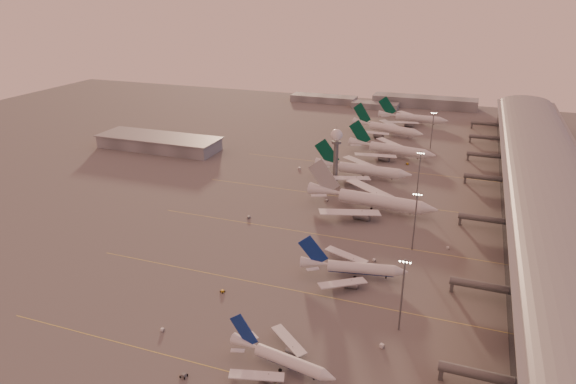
% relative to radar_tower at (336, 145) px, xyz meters
% --- Properties ---
extents(ground, '(700.00, 700.00, 0.00)m').
position_rel_radar_tower_xyz_m(ground, '(-5.00, -120.00, -20.95)').
color(ground, '#555353').
rests_on(ground, ground).
extents(taxiway_markings, '(180.00, 185.25, 0.02)m').
position_rel_radar_tower_xyz_m(taxiway_markings, '(25.00, -64.00, -20.94)').
color(taxiway_markings, '#EAD852').
rests_on(taxiway_markings, ground).
extents(terminal, '(57.00, 362.00, 23.04)m').
position_rel_radar_tower_xyz_m(terminal, '(102.88, -9.91, -10.43)').
color(terminal, black).
rests_on(terminal, ground).
extents(hangar, '(82.00, 27.00, 8.50)m').
position_rel_radar_tower_xyz_m(hangar, '(-125.00, 20.00, -16.63)').
color(hangar, slate).
rests_on(hangar, ground).
extents(radar_tower, '(6.40, 6.40, 31.10)m').
position_rel_radar_tower_xyz_m(radar_tower, '(0.00, 0.00, 0.00)').
color(radar_tower, '#5B5E62').
rests_on(radar_tower, ground).
extents(mast_a, '(3.60, 0.56, 25.00)m').
position_rel_radar_tower_xyz_m(mast_a, '(53.00, -120.00, -7.21)').
color(mast_a, '#5B5E62').
rests_on(mast_a, ground).
extents(mast_b, '(3.60, 0.56, 25.00)m').
position_rel_radar_tower_xyz_m(mast_b, '(50.00, -65.00, -7.21)').
color(mast_b, '#5B5E62').
rests_on(mast_b, ground).
extents(mast_c, '(3.60, 0.56, 25.00)m').
position_rel_radar_tower_xyz_m(mast_c, '(45.00, -10.00, -7.21)').
color(mast_c, '#5B5E62').
rests_on(mast_c, ground).
extents(mast_d, '(3.60, 0.56, 25.00)m').
position_rel_radar_tower_xyz_m(mast_d, '(43.00, 80.00, -7.21)').
color(mast_d, '#5B5E62').
rests_on(mast_d, ground).
extents(distant_horizon, '(165.00, 37.50, 9.00)m').
position_rel_radar_tower_xyz_m(distant_horizon, '(-2.38, 205.14, -17.06)').
color(distant_horizon, slate).
rests_on(distant_horizon, ground).
extents(narrowbody_near, '(33.70, 26.67, 13.26)m').
position_rel_radar_tower_xyz_m(narrowbody_near, '(24.87, -148.57, -18.27)').
color(narrowbody_near, silver).
rests_on(narrowbody_near, ground).
extents(narrowbody_mid, '(39.86, 31.54, 15.69)m').
position_rel_radar_tower_xyz_m(narrowbody_mid, '(32.28, -94.05, -17.77)').
color(narrowbody_mid, silver).
rests_on(narrowbody_mid, ground).
extents(widebody_white, '(63.61, 50.80, 22.37)m').
position_rel_radar_tower_xyz_m(widebody_white, '(26.13, -31.55, -17.07)').
color(widebody_white, silver).
rests_on(widebody_white, ground).
extents(greentail_a, '(55.80, 45.04, 20.26)m').
position_rel_radar_tower_xyz_m(greentail_a, '(12.73, 11.44, -17.37)').
color(greentail_a, silver).
rests_on(greentail_a, ground).
extents(greentail_b, '(56.78, 45.47, 20.79)m').
position_rel_radar_tower_xyz_m(greentail_b, '(21.36, 55.46, -17.28)').
color(greentail_b, silver).
rests_on(greentail_b, ground).
extents(greentail_c, '(54.65, 43.39, 20.66)m').
position_rel_radar_tower_xyz_m(greentail_c, '(10.11, 105.44, -17.30)').
color(greentail_c, silver).
rests_on(greentail_c, ground).
extents(greentail_d, '(54.76, 44.10, 19.88)m').
position_rel_radar_tower_xyz_m(greentail_d, '(23.27, 144.34, -17.44)').
color(greentail_d, silver).
rests_on(greentail_d, ground).
extents(gsv_truck_a, '(5.32, 2.55, 2.06)m').
position_rel_radar_tower_xyz_m(gsv_truck_a, '(-15.36, -145.70, -19.90)').
color(gsv_truck_a, silver).
rests_on(gsv_truck_a, ground).
extents(gsv_tug_near, '(2.68, 4.09, 1.11)m').
position_rel_radar_tower_xyz_m(gsv_tug_near, '(1.01, -161.18, -20.38)').
color(gsv_tug_near, '#5B5D60').
rests_on(gsv_tug_near, ground).
extents(gsv_catering_a, '(6.08, 4.19, 4.57)m').
position_rel_radar_tower_xyz_m(gsv_catering_a, '(49.82, -130.29, -18.66)').
color(gsv_catering_a, silver).
rests_on(gsv_catering_a, ground).
extents(gsv_tug_mid, '(3.61, 2.96, 0.89)m').
position_rel_radar_tower_xyz_m(gsv_tug_mid, '(-8.08, -119.86, -20.49)').
color(gsv_tug_mid, gold).
rests_on(gsv_tug_mid, ground).
extents(gsv_truck_b, '(5.66, 3.46, 2.15)m').
position_rel_radar_tower_xyz_m(gsv_truck_b, '(37.83, -80.15, -19.85)').
color(gsv_truck_b, silver).
rests_on(gsv_truck_b, ground).
extents(gsv_truck_c, '(5.61, 6.08, 2.47)m').
position_rel_radar_tower_xyz_m(gsv_truck_c, '(-24.44, -59.89, -19.69)').
color(gsv_truck_c, '#5B5D60').
rests_on(gsv_truck_c, ground).
extents(gsv_catering_b, '(4.95, 2.49, 3.99)m').
position_rel_radar_tower_xyz_m(gsv_catering_b, '(63.78, -59.81, -18.95)').
color(gsv_catering_b, silver).
rests_on(gsv_catering_b, ground).
extents(gsv_tug_far, '(2.11, 3.18, 0.86)m').
position_rel_radar_tower_xyz_m(gsv_tug_far, '(3.30, -28.20, -20.51)').
color(gsv_tug_far, silver).
rests_on(gsv_tug_far, ground).
extents(gsv_truck_d, '(3.42, 6.52, 2.50)m').
position_rel_radar_tower_xyz_m(gsv_truck_d, '(-25.05, 13.24, -19.67)').
color(gsv_truck_d, silver).
rests_on(gsv_truck_d, ground).
extents(gsv_tug_hangar, '(4.27, 3.35, 1.07)m').
position_rel_radar_tower_xyz_m(gsv_tug_hangar, '(33.36, 42.81, -20.40)').
color(gsv_tug_hangar, gold).
rests_on(gsv_tug_hangar, ground).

